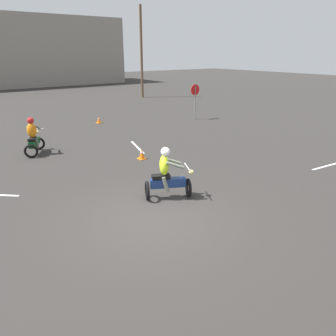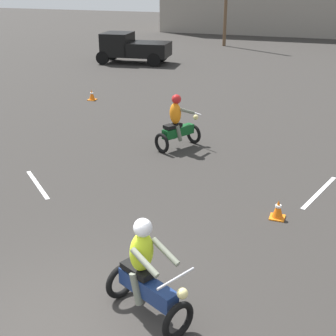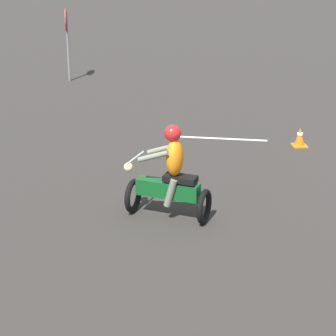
{
  "view_description": "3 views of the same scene",
  "coord_description": "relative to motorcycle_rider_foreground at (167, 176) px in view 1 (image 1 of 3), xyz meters",
  "views": [
    {
      "loc": [
        -4.42,
        -6.68,
        4.35
      ],
      "look_at": [
        1.12,
        0.85,
        1.0
      ],
      "focal_mm": 35.0,
      "sensor_mm": 36.0,
      "label": 1
    },
    {
      "loc": [
        3.38,
        -4.49,
        4.87
      ],
      "look_at": [
        0.12,
        4.52,
        0.9
      ],
      "focal_mm": 50.0,
      "sensor_mm": 36.0,
      "label": 2
    },
    {
      "loc": [
        -11.06,
        9.54,
        4.7
      ],
      "look_at": [
        -0.88,
        8.18,
        0.9
      ],
      "focal_mm": 70.0,
      "sensor_mm": 36.0,
      "label": 3
    }
  ],
  "objects": [
    {
      "name": "utility_pole_near",
      "position": [
        12.1,
        20.7,
        3.47
      ],
      "size": [
        0.24,
        0.24,
        8.4
      ],
      "primitive_type": "cylinder",
      "color": "brown",
      "rests_on": "ground"
    },
    {
      "name": "motorcycle_rider_foreground",
      "position": [
        0.0,
        0.0,
        0.0
      ],
      "size": [
        1.52,
        1.17,
        1.66
      ],
      "rotation": [
        0.0,
        0.0,
        4.25
      ],
      "color": "black",
      "rests_on": "ground"
    },
    {
      "name": "lane_stripe_n",
      "position": [
        2.26,
        5.5,
        -0.72
      ],
      "size": [
        0.71,
        2.14,
        0.01
      ],
      "primitive_type": "cube",
      "rotation": [
        0.0,
        0.0,
        2.86
      ],
      "color": "silver",
      "rests_on": "ground"
    },
    {
      "name": "ground_plane",
      "position": [
        -1.09,
        -0.87,
        -0.73
      ],
      "size": [
        120.0,
        120.0,
        0.0
      ],
      "primitive_type": "plane",
      "color": "#2D2B28"
    },
    {
      "name": "traffic_cone_mid_center",
      "position": [
        1.47,
        3.83,
        -0.52
      ],
      "size": [
        0.32,
        0.32,
        0.43
      ],
      "color": "orange",
      "rests_on": "ground"
    },
    {
      "name": "lane_stripe_e",
      "position": [
        6.89,
        -1.34,
        -0.72
      ],
      "size": [
        1.61,
        0.25,
        0.01
      ],
      "primitive_type": "cube",
      "rotation": [
        0.0,
        0.0,
        1.47
      ],
      "color": "silver",
      "rests_on": "ground"
    },
    {
      "name": "stop_sign",
      "position": [
        8.94,
        9.09,
        0.91
      ],
      "size": [
        0.7,
        0.08,
        2.3
      ],
      "color": "slate",
      "rests_on": "ground"
    },
    {
      "name": "traffic_cone_near_left",
      "position": [
        3.21,
        11.79,
        -0.53
      ],
      "size": [
        0.32,
        0.32,
        0.41
      ],
      "color": "orange",
      "rests_on": "ground"
    },
    {
      "name": "motorcycle_rider_background",
      "position": [
        -1.99,
        7.28,
        0.0
      ],
      "size": [
        1.2,
        1.52,
        1.66
      ],
      "rotation": [
        0.0,
        0.0,
        5.78
      ],
      "color": "black",
      "rests_on": "ground"
    }
  ]
}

